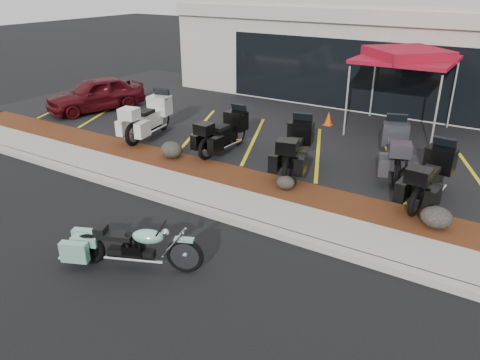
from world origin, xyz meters
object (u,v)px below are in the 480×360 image
Objects in this scene: hero_cruiser at (185,251)px; popup_canopy at (407,57)px; parked_car at (96,94)px; touring_white at (162,109)px; traffic_cone at (329,118)px.

popup_canopy is at bearing 61.00° from hero_cruiser.
parked_car is at bearing 122.44° from hero_cruiser.
touring_white is 0.66× the size of parked_car.
parked_car is at bearing -160.70° from traffic_cone.
parked_car is (-3.81, 0.54, -0.08)m from touring_white.
hero_cruiser is 0.70× the size of parked_car.
touring_white is 5.72m from traffic_cone.
touring_white is 5.09× the size of traffic_cone.
hero_cruiser is 5.41× the size of traffic_cone.
hero_cruiser is at bearing -71.39° from popup_canopy.
touring_white is at bearing 110.44° from hero_cruiser.
hero_cruiser is 10.32m from popup_canopy.
parked_car reaches higher than hero_cruiser.
traffic_cone is at bearing -140.73° from popup_canopy.
touring_white is 3.85m from parked_car.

